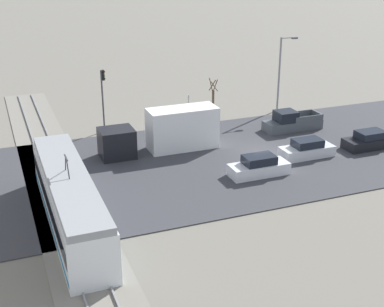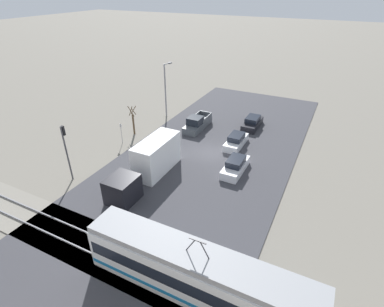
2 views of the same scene
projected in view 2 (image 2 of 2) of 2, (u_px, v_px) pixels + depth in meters
The scene contains 13 objects.
ground_plane at pixel (211, 154), 35.21m from camera, with size 320.00×320.00×0.00m, color slate.
road_surface at pixel (211, 153), 35.19m from camera, with size 18.52×47.50×0.08m.
rail_bed at pixel (118, 256), 21.98m from camera, with size 53.07×4.40×0.22m.
light_rail_tram at pixel (197, 274), 18.62m from camera, with size 15.01×2.74×4.59m.
box_truck at pixel (149, 163), 30.20m from camera, with size 2.46×10.16×3.57m.
pickup_truck at pixel (197, 124), 40.81m from camera, with size 1.94×5.61×1.90m.
sedan_car_0 at pixel (252, 123), 41.26m from camera, with size 1.87×4.68×1.51m.
sedan_car_1 at pixel (235, 166), 31.52m from camera, with size 1.78×4.65×1.57m.
sedan_car_2 at pixel (236, 141), 36.49m from camera, with size 1.76×4.58×1.52m.
traffic_light_pole at pixel (66, 146), 28.89m from camera, with size 0.28×0.47×5.88m.
street_tree at pixel (133, 122), 38.93m from camera, with size 0.95×0.79×3.94m.
street_lamp_near_crossing at pixel (166, 87), 43.02m from camera, with size 0.36×1.95×7.75m.
no_parking_sign at pixel (121, 132), 36.83m from camera, with size 0.32×0.08×2.60m.
Camera 2 is at (-11.72, 28.27, 17.55)m, focal length 28.00 mm.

